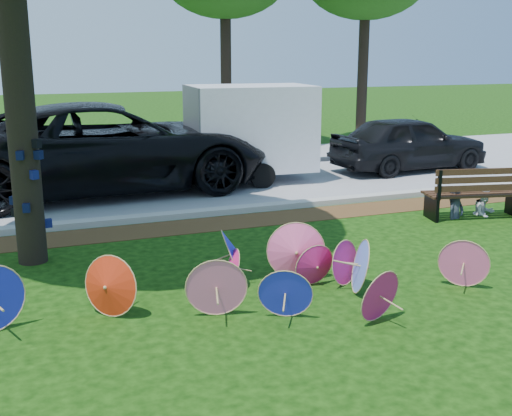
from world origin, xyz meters
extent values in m
plane|color=black|center=(0.00, 0.00, 0.00)|extent=(90.00, 90.00, 0.00)
cube|color=#472D16|center=(0.00, 4.50, 0.01)|extent=(90.00, 1.00, 0.01)
cube|color=#B7B5AD|center=(0.00, 5.20, 0.06)|extent=(90.00, 0.30, 0.12)
cube|color=gray|center=(0.00, 9.35, 0.01)|extent=(90.00, 8.00, 0.01)
cylinder|color=black|center=(-2.70, 3.39, 2.92)|extent=(0.44, 0.44, 5.84)
cone|color=#D81F6A|center=(1.34, 0.80, 0.32)|extent=(0.65, 0.46, 0.65)
cone|color=#D81F6A|center=(-0.16, 1.28, 0.28)|extent=(0.28, 0.57, 0.55)
cone|color=#D81F6A|center=(1.11, -0.49, 0.34)|extent=(0.72, 0.45, 0.69)
cone|color=#272CDA|center=(0.00, 1.58, 0.38)|extent=(0.53, 0.82, 0.75)
cone|color=pink|center=(-0.65, 0.36, 0.39)|extent=(0.80, 0.41, 0.78)
cone|color=#FF5B95|center=(2.87, 0.10, 0.35)|extent=(0.64, 0.62, 0.71)
cone|color=#272CDA|center=(0.12, -0.01, 0.34)|extent=(0.73, 0.55, 0.69)
cone|color=#6B92FF|center=(1.46, 0.42, 0.38)|extent=(0.50, 0.80, 0.76)
cone|color=#FF5B95|center=(0.79, 1.15, 0.42)|extent=(0.85, 0.45, 0.85)
cone|color=#D81F6A|center=(0.95, 0.84, 0.31)|extent=(0.63, 0.26, 0.62)
cone|color=red|center=(-1.90, 0.80, 0.39)|extent=(0.71, 0.71, 0.79)
imported|color=black|center=(-0.79, 8.17, 1.03)|extent=(7.62, 3.86, 2.06)
imported|color=black|center=(7.27, 8.01, 0.75)|extent=(4.50, 2.02, 1.50)
cube|color=silver|center=(2.73, 8.18, 1.34)|extent=(3.08, 2.06, 2.68)
imported|color=#383E4D|center=(5.18, 3.26, 0.62)|extent=(0.53, 0.44, 1.24)
imported|color=silver|center=(5.88, 3.26, 0.54)|extent=(0.56, 0.46, 1.08)
cylinder|color=black|center=(4.03, 14.05, 2.50)|extent=(0.36, 0.36, 5.00)
cylinder|color=black|center=(8.73, 13.15, 2.50)|extent=(0.36, 0.36, 5.00)
camera|label=1|loc=(-2.85, -6.75, 3.20)|focal=45.00mm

